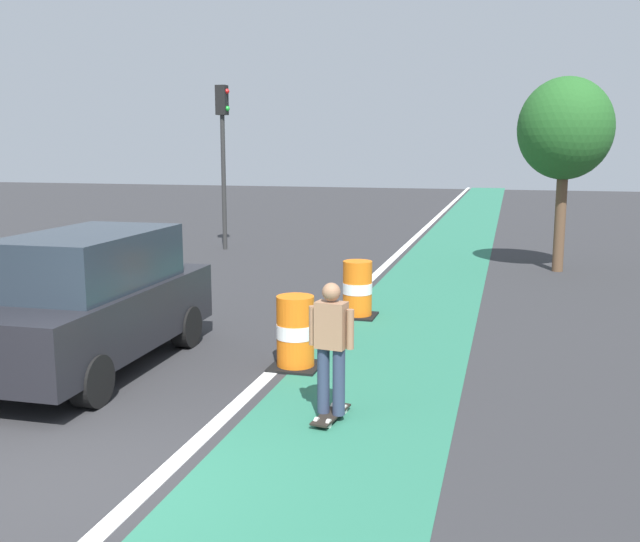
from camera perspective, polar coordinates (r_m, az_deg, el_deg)
The scene contains 9 objects.
ground_plane at distance 7.88m, azimuth -19.64°, elevation -15.29°, with size 100.00×100.00×0.00m, color #2D2D30.
bike_lane_strip at distance 18.20m, azimuth 8.98°, elevation -0.58°, with size 2.50×80.00×0.01m, color #286B51.
lane_divider_stripe at distance 18.41m, azimuth 4.34°, elevation -0.37°, with size 0.20×80.00×0.01m, color silver.
skateboarder_on_lane at distance 8.64m, azimuth 0.89°, elevation -6.01°, with size 0.57×0.82×1.69m.
parked_suv_nearest at distance 11.09m, azimuth -17.57°, elevation -2.24°, with size 1.97×4.63×2.04m.
traffic_barrel_front at distance 10.74m, azimuth -1.96°, elevation -4.91°, with size 0.73×0.73×1.09m.
traffic_barrel_mid at distance 13.93m, azimuth 2.97°, elevation -1.48°, with size 0.73×0.73×1.09m.
traffic_light_corner at distance 23.04m, azimuth -7.67°, elevation 10.37°, with size 0.41×0.32×5.10m.
street_tree_sidewalk at distance 19.78m, azimuth 18.79°, elevation 10.52°, with size 2.40×2.40×5.00m.
Camera 1 is at (4.19, -5.82, 3.28)m, focal length 40.54 mm.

